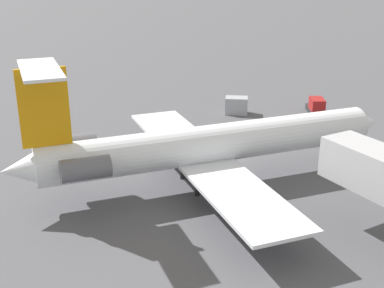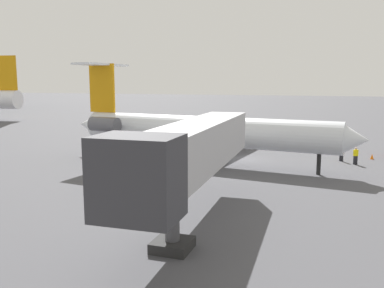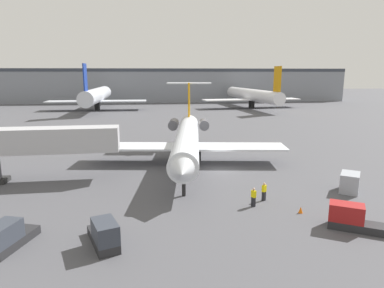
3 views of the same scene
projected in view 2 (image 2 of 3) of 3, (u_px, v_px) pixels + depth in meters
name	position (u px, v px, depth m)	size (l,w,h in m)	color
ground_plane	(238.00, 159.00, 43.05)	(400.00, 400.00, 0.10)	#4C4C51
regional_jet	(195.00, 130.00, 40.20)	(25.31, 30.26, 9.90)	silver
jet_bridge	(189.00, 152.00, 21.56)	(17.70, 3.50, 6.03)	#ADADB2
ground_crew_marshaller	(342.00, 153.00, 41.45)	(0.48, 0.45, 1.69)	black
ground_crew_loader	(356.00, 156.00, 39.79)	(0.41, 0.47, 1.69)	black
cargo_container_uld	(328.00, 140.00, 50.30)	(2.75, 2.96, 1.86)	#999EA8
traffic_cone_near	(372.00, 157.00, 42.57)	(0.36, 0.36, 0.55)	orange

